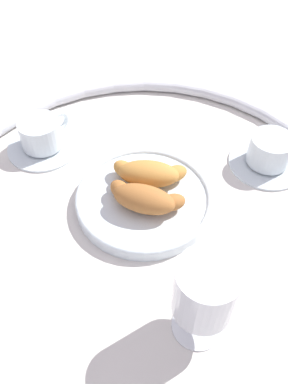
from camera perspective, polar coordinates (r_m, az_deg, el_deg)
The scene contains 8 objects.
ground_plane at distance 0.67m, azimuth -0.30°, elevation -2.59°, with size 2.20×2.20×0.00m, color silver.
table_chrome_rim at distance 0.66m, azimuth -0.30°, elevation -1.94°, with size 0.71×0.71×0.02m, color silver.
pastry_plate at distance 0.67m, azimuth -0.00°, elevation -0.99°, with size 0.23×0.23×0.02m.
croissant_large at distance 0.63m, azimuth -0.30°, elevation -0.89°, with size 0.13×0.09×0.04m.
croissant_small at distance 0.67m, azimuth 0.40°, elevation 2.68°, with size 0.14×0.07×0.04m.
coffee_cup_near at distance 0.78m, azimuth -14.43°, elevation 7.60°, with size 0.14×0.14×0.06m.
coffee_cup_far at distance 0.76m, azimuth 17.11°, elevation 5.22°, with size 0.14×0.14×0.06m.
juice_glass_left at distance 0.49m, azimuth 8.10°, elevation -14.02°, with size 0.08×0.08×0.14m.
Camera 1 is at (0.00, -0.42, 0.52)m, focal length 37.73 mm.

